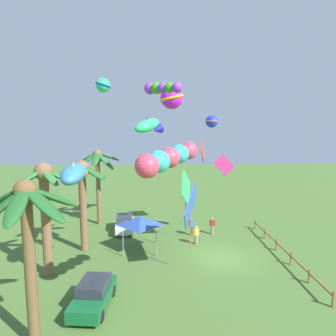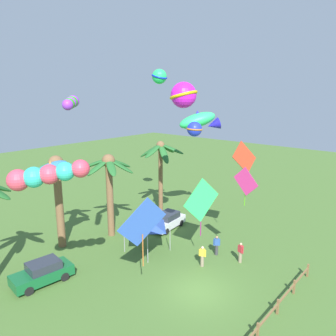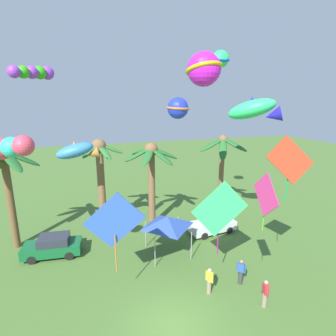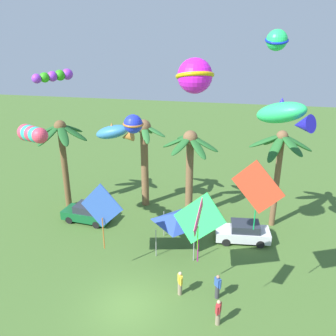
# 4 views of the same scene
# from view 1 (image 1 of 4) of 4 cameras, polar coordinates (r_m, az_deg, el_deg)

# --- Properties ---
(ground_plane) EXTENTS (120.00, 120.00, 0.00)m
(ground_plane) POSITION_cam_1_polar(r_m,az_deg,el_deg) (24.25, 10.38, -16.63)
(ground_plane) COLOR #476B2D
(palm_tree_0) EXTENTS (4.70, 4.45, 7.79)m
(palm_tree_0) POSITION_cam_1_polar(r_m,az_deg,el_deg) (31.04, -13.38, 0.26)
(palm_tree_0) COLOR brown
(palm_tree_0) RESTS_ON ground
(palm_tree_1) EXTENTS (4.58, 4.41, 7.43)m
(palm_tree_1) POSITION_cam_1_polar(r_m,az_deg,el_deg) (24.60, -16.20, -3.06)
(palm_tree_1) COLOR brown
(palm_tree_1) RESTS_ON ground
(palm_tree_2) EXTENTS (4.70, 4.47, 7.75)m
(palm_tree_2) POSITION_cam_1_polar(r_m,az_deg,el_deg) (14.61, -25.44, -9.30)
(palm_tree_2) COLOR brown
(palm_tree_2) RESTS_ON ground
(palm_tree_3) EXTENTS (3.76, 3.59, 7.73)m
(palm_tree_3) POSITION_cam_1_polar(r_m,az_deg,el_deg) (21.22, -22.60, -5.30)
(palm_tree_3) COLOR brown
(palm_tree_3) RESTS_ON ground
(rail_fence) EXTENTS (13.14, 0.12, 0.95)m
(rail_fence) POSITION_cam_1_polar(r_m,az_deg,el_deg) (25.39, 21.34, -14.46)
(rail_fence) COLOR brown
(rail_fence) RESTS_ON ground
(parked_car_0) EXTENTS (4.05, 2.07, 1.51)m
(parked_car_0) POSITION_cam_1_polar(r_m,az_deg,el_deg) (29.56, -8.35, -10.51)
(parked_car_0) COLOR silver
(parked_car_0) RESTS_ON ground
(parked_car_1) EXTENTS (4.06, 2.11, 1.51)m
(parked_car_1) POSITION_cam_1_polar(r_m,az_deg,el_deg) (18.39, -14.11, -22.50)
(parked_car_1) COLOR #145B2D
(parked_car_1) RESTS_ON ground
(spectator_0) EXTENTS (0.42, 0.44, 1.59)m
(spectator_0) POSITION_cam_1_polar(r_m,az_deg,el_deg) (28.22, 4.54, -11.20)
(spectator_0) COLOR #38383D
(spectator_0) RESTS_ON ground
(spectator_1) EXTENTS (0.31, 0.54, 1.59)m
(spectator_1) POSITION_cam_1_polar(r_m,az_deg,el_deg) (28.69, 8.54, -10.95)
(spectator_1) COLOR gray
(spectator_1) RESTS_ON ground
(spectator_2) EXTENTS (0.35, 0.52, 1.59)m
(spectator_2) POSITION_cam_1_polar(r_m,az_deg,el_deg) (26.21, 5.44, -12.72)
(spectator_2) COLOR gray
(spectator_2) RESTS_ON ground
(festival_tent) EXTENTS (2.86, 2.86, 2.85)m
(festival_tent) POSITION_cam_1_polar(r_m,az_deg,el_deg) (24.58, -5.33, -10.03)
(festival_tent) COLOR #9E9EA3
(festival_tent) RESTS_ON ground
(kite_diamond_0) EXTENTS (2.48, 0.72, 3.55)m
(kite_diamond_0) POSITION_cam_1_polar(r_m,az_deg,el_deg) (28.54, 6.64, 3.22)
(kite_diamond_0) COLOR red
(kite_ball_1) EXTENTS (2.58, 2.58, 1.83)m
(kite_ball_1) POSITION_cam_1_polar(r_m,az_deg,el_deg) (24.77, 0.70, 13.36)
(kite_ball_1) COLOR #ED1CE6
(kite_fish_2) EXTENTS (3.19, 1.44, 1.62)m
(kite_fish_2) POSITION_cam_1_polar(r_m,az_deg,el_deg) (18.58, -17.59, -1.01)
(kite_fish_2) COLOR #347BB9
(kite_diamond_3) EXTENTS (3.15, 1.22, 4.63)m
(kite_diamond_3) POSITION_cam_1_polar(r_m,az_deg,el_deg) (20.15, 4.37, -7.41)
(kite_diamond_3) COLOR blue
(kite_tube_4) EXTENTS (1.85, 1.99, 0.73)m
(kite_tube_4) POSITION_cam_1_polar(r_m,az_deg,el_deg) (16.27, -1.28, 15.15)
(kite_tube_4) COLOR #9735DE
(kite_ball_5) EXTENTS (1.42, 1.42, 0.91)m
(kite_ball_5) POSITION_cam_1_polar(r_m,az_deg,el_deg) (22.46, 8.41, 8.84)
(kite_ball_5) COLOR #2131DB
(kite_tube_6) EXTENTS (3.35, 3.16, 1.56)m
(kite_tube_6) POSITION_cam_1_polar(r_m,az_deg,el_deg) (14.31, -0.26, 1.80)
(kite_tube_6) COLOR #EC405A
(kite_diamond_7) EXTENTS (3.08, 1.05, 4.45)m
(kite_diamond_7) POSITION_cam_1_polar(r_m,az_deg,el_deg) (25.90, 3.48, -4.01)
(kite_diamond_7) COLOR #30E763
(kite_ball_8) EXTENTS (1.51, 1.49, 1.34)m
(kite_ball_8) POSITION_cam_1_polar(r_m,az_deg,el_deg) (29.72, -12.39, 15.29)
(kite_ball_8) COLOR #27E86B
(kite_fish_9) EXTENTS (3.75, 3.48, 2.04)m
(kite_fish_9) POSITION_cam_1_polar(r_m,az_deg,el_deg) (29.49, -3.74, 8.08)
(kite_fish_9) COLOR #2EE472
(kite_diamond_10) EXTENTS (0.27, 1.92, 2.68)m
(kite_diamond_10) POSITION_cam_1_polar(r_m,az_deg,el_deg) (26.43, 10.73, 0.50)
(kite_diamond_10) COLOR #D6307C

